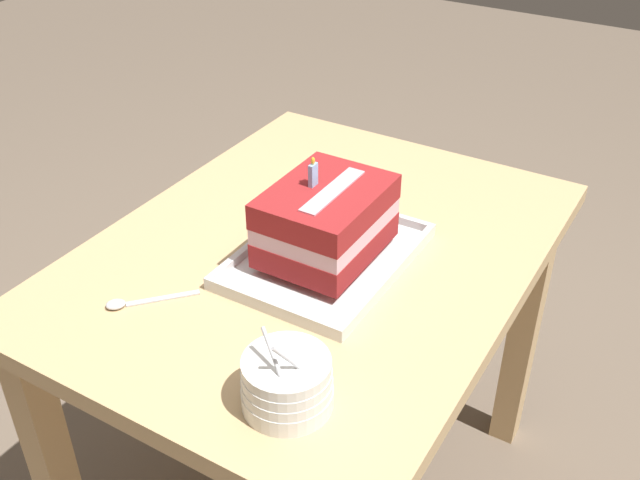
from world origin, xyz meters
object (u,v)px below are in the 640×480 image
birthday_cake (326,220)px  bowl_stack (287,383)px  napkin_pile (332,172)px  foil_tray (326,258)px  serving_spoon_near_tray (129,303)px

birthday_cake → bowl_stack: (-0.32, -0.13, -0.05)m
napkin_pile → bowl_stack: bearing=-155.4°
foil_tray → serving_spoon_near_tray: size_ratio=2.86×
bowl_stack → napkin_pile: bowl_stack is taller
napkin_pile → foil_tray: bearing=-152.1°
serving_spoon_near_tray → napkin_pile: 0.55m
bowl_stack → serving_spoon_near_tray: bowl_stack is taller
foil_tray → bowl_stack: size_ratio=2.77×
birthday_cake → napkin_pile: bearing=27.9°
bowl_stack → napkin_pile: 0.66m
birthday_cake → bowl_stack: size_ratio=1.75×
bowl_stack → serving_spoon_near_tray: bearing=81.5°
birthday_cake → serving_spoon_near_tray: 0.35m
birthday_cake → napkin_pile: size_ratio=2.29×
birthday_cake → serving_spoon_near_tray: (-0.27, 0.21, -0.08)m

